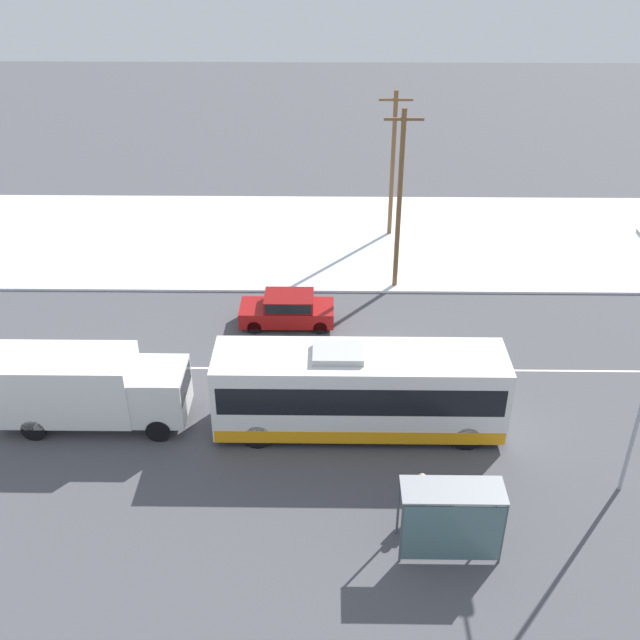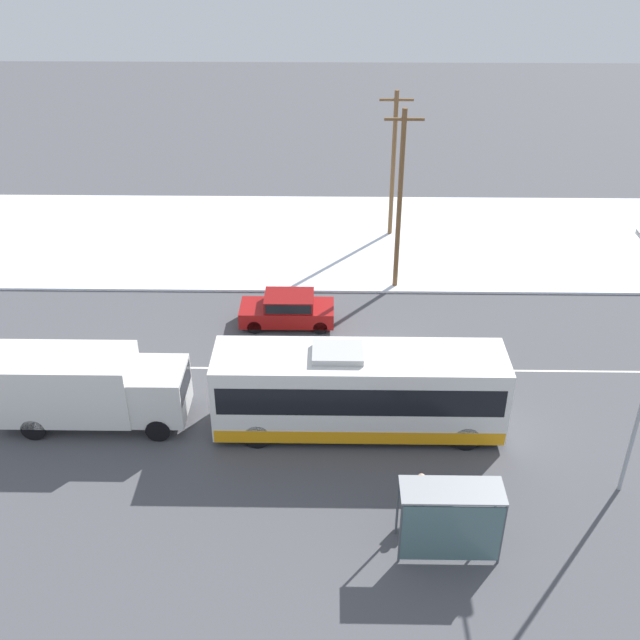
{
  "view_description": "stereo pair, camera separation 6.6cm",
  "coord_description": "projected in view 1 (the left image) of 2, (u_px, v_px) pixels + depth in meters",
  "views": [
    {
      "loc": [
        -2.08,
        -25.9,
        17.81
      ],
      "look_at": [
        -2.45,
        1.67,
        1.4
      ],
      "focal_mm": 42.0,
      "sensor_mm": 36.0,
      "label": 1
    },
    {
      "loc": [
        -2.01,
        -25.9,
        17.81
      ],
      "look_at": [
        -2.45,
        1.67,
        1.4
      ],
      "focal_mm": 42.0,
      "sensor_mm": 36.0,
      "label": 2
    }
  ],
  "objects": [
    {
      "name": "city_bus",
      "position": [
        359.0,
        391.0,
        27.19
      ],
      "size": [
        10.5,
        2.57,
        3.45
      ],
      "color": "white",
      "rests_on": "ground_plane"
    },
    {
      "name": "lane_marking_center",
      "position": [
        378.0,
        369.0,
        31.34
      ],
      "size": [
        60.0,
        0.12,
        0.0
      ],
      "color": "silver",
      "rests_on": "ground_plane"
    },
    {
      "name": "ground_plane",
      "position": [
        378.0,
        369.0,
        31.34
      ],
      "size": [
        120.0,
        120.0,
        0.0
      ],
      "primitive_type": "plane",
      "color": "#4C4C51"
    },
    {
      "name": "utility_pole_roadside",
      "position": [
        399.0,
        199.0,
        35.24
      ],
      "size": [
        1.8,
        0.24,
        8.98
      ],
      "color": "brown",
      "rests_on": "ground_plane"
    },
    {
      "name": "box_truck",
      "position": [
        86.0,
        387.0,
        27.5
      ],
      "size": [
        7.06,
        2.3,
        2.94
      ],
      "color": "silver",
      "rests_on": "ground_plane"
    },
    {
      "name": "utility_pole_snowlot",
      "position": [
        393.0,
        163.0,
        40.88
      ],
      "size": [
        1.8,
        0.24,
        8.22
      ],
      "color": "brown",
      "rests_on": "ground_plane"
    },
    {
      "name": "snow_lot",
      "position": [
        366.0,
        239.0,
        42.46
      ],
      "size": [
        80.0,
        12.62,
        0.12
      ],
      "color": "silver",
      "rests_on": "ground_plane"
    },
    {
      "name": "pedestrian_at_stop",
      "position": [
        421.0,
        490.0,
        23.68
      ],
      "size": [
        0.62,
        0.28,
        1.72
      ],
      "color": "#23232D",
      "rests_on": "ground_plane"
    },
    {
      "name": "sedan_car",
      "position": [
        288.0,
        309.0,
        34.08
      ],
      "size": [
        4.27,
        1.8,
        1.52
      ],
      "rotation": [
        0.0,
        0.0,
        3.14
      ],
      "color": "maroon",
      "rests_on": "ground_plane"
    },
    {
      "name": "bus_shelter",
      "position": [
        452.0,
        514.0,
        21.95
      ],
      "size": [
        3.07,
        1.2,
        2.4
      ],
      "color": "gray",
      "rests_on": "ground_plane"
    }
  ]
}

